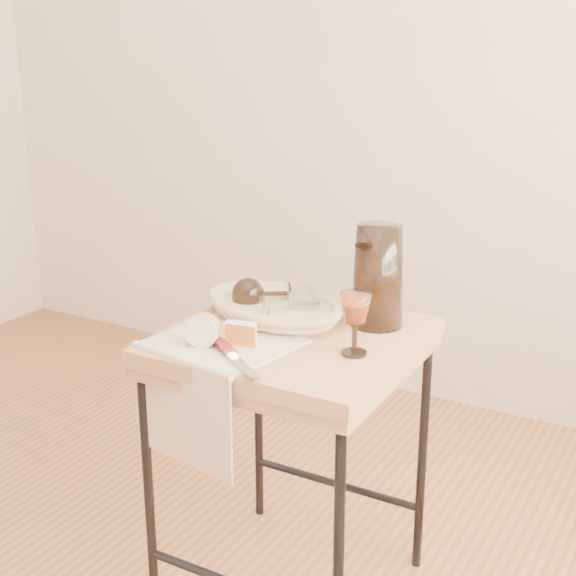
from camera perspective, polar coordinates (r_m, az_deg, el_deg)
The scene contains 11 objects.
wall_back at distance 3.18m, azimuth 4.38°, elevation 16.54°, with size 3.60×0.00×2.70m, color beige.
side_table at distance 2.07m, azimuth 0.28°, elevation -12.71°, with size 0.57×0.57×0.73m, color brown, non-canonical shape.
tea_towel at distance 1.85m, azimuth -4.64°, elevation -3.91°, with size 0.31×0.28×0.01m, color beige.
bread_basket at distance 2.01m, azimuth -1.05°, elevation -1.52°, with size 0.35×0.24×0.05m, color tan, non-canonical shape.
goblet_lying_a at distance 2.03m, azimuth -1.59°, elevation -0.42°, with size 0.14×0.09×0.09m, color #332017, non-canonical shape.
goblet_lying_b at distance 1.96m, azimuth -0.06°, elevation -1.12°, with size 0.14×0.08×0.08m, color white, non-canonical shape.
pitcher at distance 1.94m, azimuth 6.46°, elevation 0.86°, with size 0.17×0.25×0.29m, color black, non-canonical shape.
wine_goblet at distance 1.77m, azimuth 4.82°, elevation -2.56°, with size 0.07×0.07×0.15m, color white, non-canonical shape.
apple_half at distance 1.82m, azimuth -6.09°, elevation -2.89°, with size 0.09×0.05×0.08m, color red.
apple_wedge at distance 1.83m, azimuth -3.51°, elevation -3.25°, with size 0.07×0.04×0.05m, color white.
table_knife at distance 1.75m, azimuth -3.95°, elevation -4.81°, with size 0.23×0.02×0.02m, color silver, non-canonical shape.
Camera 1 is at (1.38, -1.06, 1.41)m, focal length 49.67 mm.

